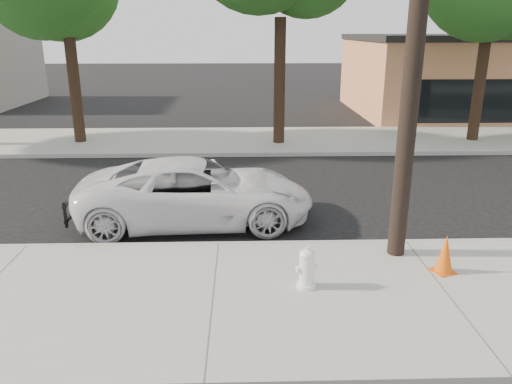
# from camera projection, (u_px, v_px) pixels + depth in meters

# --- Properties ---
(ground) EXTENTS (120.00, 120.00, 0.00)m
(ground) POSITION_uv_depth(u_px,v_px,m) (222.00, 215.00, 12.59)
(ground) COLOR black
(ground) RESTS_ON ground
(near_sidewalk) EXTENTS (90.00, 4.40, 0.15)m
(near_sidewalk) POSITION_uv_depth(u_px,v_px,m) (213.00, 299.00, 8.48)
(near_sidewalk) COLOR gray
(near_sidewalk) RESTS_ON ground
(far_sidewalk) EXTENTS (90.00, 5.00, 0.15)m
(far_sidewalk) POSITION_uv_depth(u_px,v_px,m) (229.00, 141.00, 20.64)
(far_sidewalk) COLOR gray
(far_sidewalk) RESTS_ON ground
(curb_near) EXTENTS (90.00, 0.12, 0.16)m
(curb_near) POSITION_uv_depth(u_px,v_px,m) (219.00, 246.00, 10.57)
(curb_near) COLOR #9E9B93
(curb_near) RESTS_ON ground
(utility_pole) EXTENTS (1.40, 0.34, 9.00)m
(utility_pole) POSITION_uv_depth(u_px,v_px,m) (418.00, 14.00, 8.67)
(utility_pole) COLOR black
(utility_pole) RESTS_ON near_sidewalk
(police_cruiser) EXTENTS (5.67, 2.87, 1.54)m
(police_cruiser) POSITION_uv_depth(u_px,v_px,m) (196.00, 192.00, 11.86)
(police_cruiser) COLOR silver
(police_cruiser) RESTS_ON ground
(fire_hydrant) EXTENTS (0.38, 0.34, 0.71)m
(fire_hydrant) POSITION_uv_depth(u_px,v_px,m) (307.00, 269.00, 8.65)
(fire_hydrant) COLOR white
(fire_hydrant) RESTS_ON near_sidewalk
(traffic_cone) EXTENTS (0.48, 0.48, 0.73)m
(traffic_cone) POSITION_uv_depth(u_px,v_px,m) (445.00, 255.00, 9.18)
(traffic_cone) COLOR #DB540B
(traffic_cone) RESTS_ON near_sidewalk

